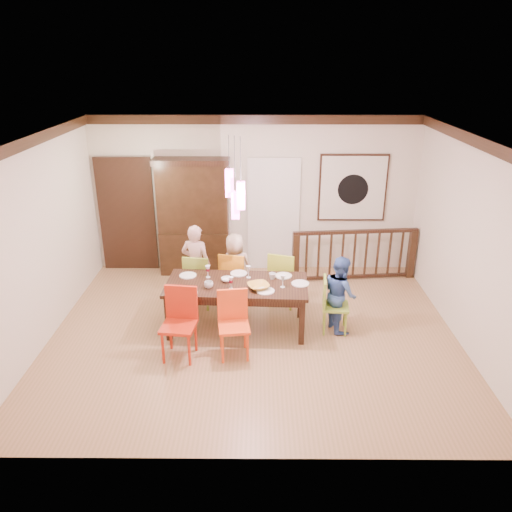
{
  "coord_description": "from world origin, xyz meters",
  "views": [
    {
      "loc": [
        0.08,
        -6.49,
        3.92
      ],
      "look_at": [
        0.04,
        0.35,
        1.11
      ],
      "focal_mm": 35.0,
      "sensor_mm": 36.0,
      "label": 1
    }
  ],
  "objects_px": {
    "person_far_left": "(196,264)",
    "person_end_right": "(340,293)",
    "china_hutch": "(194,217)",
    "person_far_mid": "(235,268)",
    "chair_end_right": "(336,302)",
    "dining_table": "(237,288)",
    "balustrade": "(354,254)",
    "chair_far_left": "(199,276)"
  },
  "relations": [
    {
      "from": "person_far_left",
      "to": "person_end_right",
      "type": "xyz_separation_m",
      "value": [
        2.25,
        -0.86,
        -0.09
      ]
    },
    {
      "from": "chair_far_left",
      "to": "balustrade",
      "type": "height_order",
      "value": "balustrade"
    },
    {
      "from": "person_end_right",
      "to": "china_hutch",
      "type": "bearing_deg",
      "value": 32.92
    },
    {
      "from": "china_hutch",
      "to": "person_far_left",
      "type": "height_order",
      "value": "china_hutch"
    },
    {
      "from": "china_hutch",
      "to": "person_far_left",
      "type": "bearing_deg",
      "value": -82.14
    },
    {
      "from": "balustrade",
      "to": "dining_table",
      "type": "bearing_deg",
      "value": -144.82
    },
    {
      "from": "balustrade",
      "to": "chair_end_right",
      "type": "bearing_deg",
      "value": -113.52
    },
    {
      "from": "chair_far_left",
      "to": "dining_table",
      "type": "bearing_deg",
      "value": 140.67
    },
    {
      "from": "person_end_right",
      "to": "balustrade",
      "type": "bearing_deg",
      "value": -32.4
    },
    {
      "from": "dining_table",
      "to": "person_far_left",
      "type": "bearing_deg",
      "value": 131.75
    },
    {
      "from": "chair_far_left",
      "to": "person_far_left",
      "type": "relative_size",
      "value": 0.68
    },
    {
      "from": "china_hutch",
      "to": "person_far_left",
      "type": "distance_m",
      "value": 1.33
    },
    {
      "from": "china_hutch",
      "to": "person_far_mid",
      "type": "height_order",
      "value": "china_hutch"
    },
    {
      "from": "dining_table",
      "to": "person_end_right",
      "type": "bearing_deg",
      "value": 3.34
    },
    {
      "from": "china_hutch",
      "to": "balustrade",
      "type": "bearing_deg",
      "value": -6.69
    },
    {
      "from": "dining_table",
      "to": "person_far_left",
      "type": "height_order",
      "value": "person_far_left"
    },
    {
      "from": "chair_far_left",
      "to": "person_end_right",
      "type": "relative_size",
      "value": 0.79
    },
    {
      "from": "chair_far_left",
      "to": "chair_end_right",
      "type": "xyz_separation_m",
      "value": [
        2.11,
        -0.81,
        -0.04
      ]
    },
    {
      "from": "dining_table",
      "to": "balustrade",
      "type": "bearing_deg",
      "value": 43.72
    },
    {
      "from": "chair_end_right",
      "to": "china_hutch",
      "type": "height_order",
      "value": "china_hutch"
    },
    {
      "from": "person_far_mid",
      "to": "dining_table",
      "type": "bearing_deg",
      "value": 77.3
    },
    {
      "from": "chair_end_right",
      "to": "person_far_left",
      "type": "xyz_separation_m",
      "value": [
        -2.18,
        0.95,
        0.19
      ]
    },
    {
      "from": "dining_table",
      "to": "china_hutch",
      "type": "bearing_deg",
      "value": 115.3
    },
    {
      "from": "balustrade",
      "to": "person_end_right",
      "type": "height_order",
      "value": "person_end_right"
    },
    {
      "from": "balustrade",
      "to": "person_far_left",
      "type": "height_order",
      "value": "person_far_left"
    },
    {
      "from": "person_far_left",
      "to": "person_far_mid",
      "type": "relative_size",
      "value": 1.14
    },
    {
      "from": "person_far_left",
      "to": "person_end_right",
      "type": "relative_size",
      "value": 1.16
    },
    {
      "from": "chair_far_left",
      "to": "person_far_left",
      "type": "xyz_separation_m",
      "value": [
        -0.06,
        0.14,
        0.15
      ]
    },
    {
      "from": "chair_far_left",
      "to": "person_far_left",
      "type": "distance_m",
      "value": 0.21
    },
    {
      "from": "chair_far_left",
      "to": "person_far_mid",
      "type": "relative_size",
      "value": 0.78
    },
    {
      "from": "chair_end_right",
      "to": "balustrade",
      "type": "relative_size",
      "value": 0.37
    },
    {
      "from": "dining_table",
      "to": "china_hutch",
      "type": "xyz_separation_m",
      "value": [
        -0.88,
        2.13,
        0.43
      ]
    },
    {
      "from": "china_hutch",
      "to": "person_far_mid",
      "type": "distance_m",
      "value": 1.56
    },
    {
      "from": "chair_far_left",
      "to": "balustrade",
      "type": "bearing_deg",
      "value": -149.42
    },
    {
      "from": "chair_end_right",
      "to": "dining_table",
      "type": "bearing_deg",
      "value": 93.08
    },
    {
      "from": "dining_table",
      "to": "person_far_left",
      "type": "relative_size",
      "value": 1.57
    },
    {
      "from": "balustrade",
      "to": "person_far_mid",
      "type": "relative_size",
      "value": 1.93
    },
    {
      "from": "china_hutch",
      "to": "person_far_mid",
      "type": "bearing_deg",
      "value": -56.53
    },
    {
      "from": "dining_table",
      "to": "china_hutch",
      "type": "relative_size",
      "value": 0.98
    },
    {
      "from": "dining_table",
      "to": "china_hutch",
      "type": "height_order",
      "value": "china_hutch"
    },
    {
      "from": "person_end_right",
      "to": "chair_far_left",
      "type": "bearing_deg",
      "value": 55.84
    },
    {
      "from": "chair_far_left",
      "to": "person_far_mid",
      "type": "distance_m",
      "value": 0.61
    }
  ]
}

